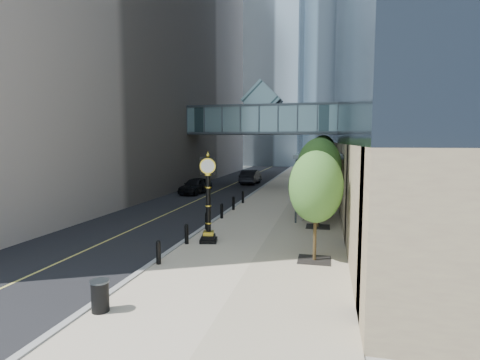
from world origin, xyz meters
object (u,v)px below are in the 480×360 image
object	(u,v)px
street_clock	(208,204)
car_far	(251,177)
trash_bin	(100,297)
pedestrian	(305,207)
car_near	(195,186)

from	to	relation	value
street_clock	car_far	xyz separation A→B (m)	(-3.29, 27.02, -1.13)
street_clock	trash_bin	bearing A→B (deg)	-107.35
pedestrian	car_near	distance (m)	15.52
pedestrian	car_far	bearing A→B (deg)	-70.39
pedestrian	car_near	bearing A→B (deg)	-44.29
street_clock	trash_bin	distance (m)	8.34
trash_bin	car_far	xyz separation A→B (m)	(-2.53, 35.18, 0.36)
pedestrian	car_far	size ratio (longest dim) A/B	0.34
trash_bin	street_clock	bearing A→B (deg)	84.63
street_clock	car_near	size ratio (longest dim) A/B	0.96
street_clock	pedestrian	xyz separation A→B (m)	(4.43, 6.35, -1.06)
street_clock	pedestrian	distance (m)	7.81
car_near	car_far	distance (m)	10.62
car_far	car_near	bearing A→B (deg)	71.46
car_near	car_far	xyz separation A→B (m)	(3.55, 10.01, 0.06)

